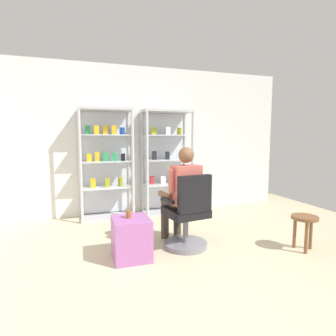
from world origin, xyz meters
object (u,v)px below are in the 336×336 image
Objects in this scene: storage_crate at (131,238)px; tea_glass at (128,214)px; office_chair at (188,218)px; seated_shopkeeper at (182,191)px; wooden_stool at (304,223)px; display_cabinet_left at (106,163)px; display_cabinet_right at (166,162)px.

tea_glass is (-0.02, 0.03, 0.29)m from storage_crate.
office_chair reaches higher than tea_glass.
seated_shopkeeper is at bearing 98.96° from office_chair.
seated_shopkeeper is 0.78m from tea_glass.
wooden_stool is at bearing -25.45° from seated_shopkeeper.
tea_glass reaches higher than storage_crate.
display_cabinet_left is 1.10m from display_cabinet_right.
office_chair is at bearing 159.88° from wooden_stool.
display_cabinet_left reaches higher than storage_crate.
tea_glass is (-0.76, -0.04, 0.13)m from office_chair.
seated_shopkeeper is at bearing 154.55° from wooden_stool.
seated_shopkeeper is 13.76× the size of tea_glass.
display_cabinet_right is at bearing 79.74° from seated_shopkeeper.
display_cabinet_right reaches higher than office_chair.
seated_shopkeeper is at bearing -62.55° from display_cabinet_left.
display_cabinet_right is at bearing 61.03° from storage_crate.
display_cabinet_left is 1.47× the size of seated_shopkeeper.
display_cabinet_left is 1.98× the size of office_chair.
display_cabinet_left is at bearing -179.92° from display_cabinet_right.
wooden_stool is (2.20, -2.23, -0.62)m from display_cabinet_left.
display_cabinet_right is 4.34× the size of wooden_stool.
tea_glass is at bearing 129.42° from storage_crate.
storage_crate is at bearing -118.97° from display_cabinet_right.
seated_shopkeeper is (0.82, -1.57, -0.26)m from display_cabinet_left.
display_cabinet_right is 20.27× the size of tea_glass.
wooden_stool is at bearing -11.67° from storage_crate.
tea_glass is at bearing -177.21° from office_chair.
display_cabinet_left and display_cabinet_right have the same top height.
storage_crate is at bearing 168.33° from wooden_stool.
seated_shopkeeper is (-0.03, 0.16, 0.32)m from office_chair.
storage_crate is at bearing -162.30° from seated_shopkeeper.
tea_glass is (-1.02, -1.77, -0.44)m from display_cabinet_right.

